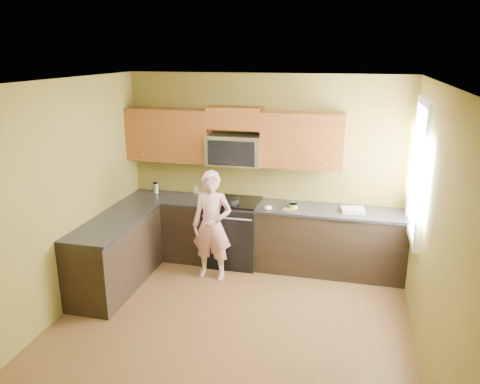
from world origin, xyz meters
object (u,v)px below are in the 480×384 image
(stove, at_px, (233,232))
(travel_mug, at_px, (156,193))
(woman, at_px, (212,226))
(microwave, at_px, (235,164))
(butter_tub, at_px, (293,208))
(frying_pan, at_px, (229,203))

(stove, relative_size, travel_mug, 5.62)
(woman, height_order, travel_mug, woman)
(microwave, height_order, butter_tub, microwave)
(stove, relative_size, microwave, 1.25)
(microwave, relative_size, travel_mug, 4.50)
(microwave, distance_m, woman, 0.97)
(butter_tub, bearing_deg, frying_pan, -176.17)
(frying_pan, bearing_deg, stove, 76.38)
(travel_mug, bearing_deg, microwave, -2.02)
(stove, distance_m, travel_mug, 1.33)
(stove, bearing_deg, travel_mug, 172.28)
(stove, xyz_separation_m, woman, (-0.15, -0.53, 0.27))
(stove, distance_m, butter_tub, 0.98)
(woman, xyz_separation_m, butter_tub, (1.03, 0.46, 0.17))
(butter_tub, distance_m, travel_mug, 2.13)
(microwave, bearing_deg, woman, -102.99)
(stove, height_order, woman, woman)
(microwave, distance_m, travel_mug, 1.35)
(microwave, relative_size, butter_tub, 6.32)
(frying_pan, relative_size, butter_tub, 4.06)
(microwave, xyz_separation_m, woman, (-0.15, -0.65, -0.70))
(microwave, height_order, woman, microwave)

